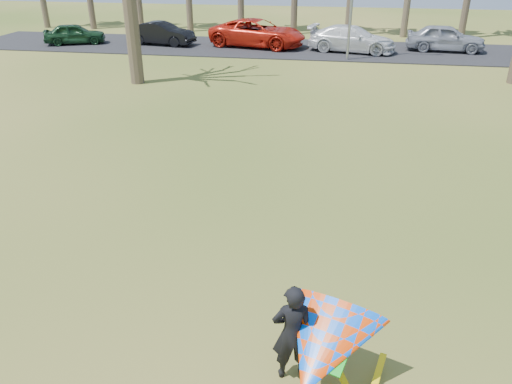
% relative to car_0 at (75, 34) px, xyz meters
% --- Properties ---
extents(ground, '(100.00, 100.00, 0.00)m').
position_rel_car_0_xyz_m(ground, '(15.93, -24.09, -0.72)').
color(ground, '#2C5612').
rests_on(ground, ground).
extents(parking_strip, '(46.00, 7.00, 0.06)m').
position_rel_car_0_xyz_m(parking_strip, '(15.93, 0.91, -0.69)').
color(parking_strip, black).
rests_on(parking_strip, ground).
extents(car_0, '(4.19, 2.96, 1.32)m').
position_rel_car_0_xyz_m(car_0, '(0.00, 0.00, 0.00)').
color(car_0, '#17391E').
rests_on(car_0, parking_strip).
extents(car_1, '(4.55, 2.15, 1.44)m').
position_rel_car_0_xyz_m(car_1, '(5.80, 0.69, 0.06)').
color(car_1, black).
rests_on(car_1, parking_strip).
extents(car_2, '(6.62, 4.07, 1.71)m').
position_rel_car_0_xyz_m(car_2, '(12.16, 1.09, 0.19)').
color(car_2, red).
rests_on(car_2, parking_strip).
extents(car_3, '(5.63, 3.14, 1.54)m').
position_rel_car_0_xyz_m(car_3, '(18.17, 0.32, 0.11)').
color(car_3, white).
rests_on(car_3, parking_strip).
extents(car_4, '(4.83, 2.28, 1.60)m').
position_rel_car_0_xyz_m(car_4, '(23.88, 1.48, 0.14)').
color(car_4, '#9598A2').
rests_on(car_4, parking_strip).
extents(kite_flyer, '(2.13, 2.39, 2.02)m').
position_rel_car_0_xyz_m(kite_flyer, '(17.56, -26.37, 0.12)').
color(kite_flyer, black).
rests_on(kite_flyer, ground).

